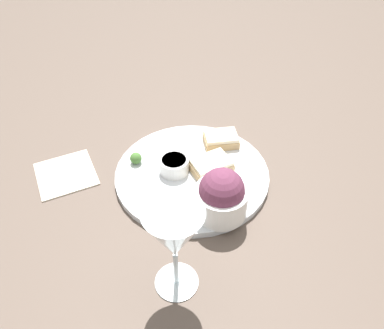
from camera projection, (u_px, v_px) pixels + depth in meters
The scene contains 9 objects.
ground_plane at pixel (192, 176), 0.79m from camera, with size 4.00×4.00×0.00m, color brown.
dinner_plate at pixel (192, 174), 0.78m from camera, with size 0.32×0.32×0.01m.
salad_bowl at pixel (221, 196), 0.67m from camera, with size 0.10×0.10×0.10m.
sauce_ramekin at pixel (174, 164), 0.77m from camera, with size 0.06×0.06×0.03m.
cheese_toast_near at pixel (211, 165), 0.77m from camera, with size 0.09×0.07×0.03m.
cheese_toast_far at pixel (221, 139), 0.84m from camera, with size 0.09×0.08×0.03m.
wine_glass at pixel (174, 237), 0.53m from camera, with size 0.09×0.09×0.18m.
garnish at pixel (136, 158), 0.79m from camera, with size 0.02×0.02×0.02m.
napkin at pixel (66, 173), 0.79m from camera, with size 0.14×0.14×0.01m.
Camera 1 is at (0.33, 0.46, 0.55)m, focal length 35.00 mm.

